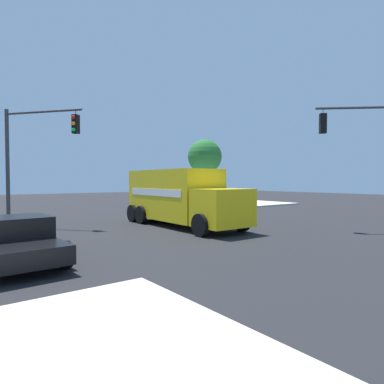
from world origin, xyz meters
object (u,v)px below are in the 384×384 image
(pickup_black, at_px, (10,238))
(pedestrian_near_corner, at_px, (226,193))
(delivery_truck, at_px, (180,197))
(shade_tree_near, at_px, (205,157))
(traffic_light_secondary, at_px, (30,148))

(pickup_black, xyz_separation_m, pedestrian_near_corner, (-21.94, -13.98, 0.41))
(delivery_truck, height_order, shade_tree_near, shade_tree_near)
(delivery_truck, xyz_separation_m, traffic_light_secondary, (6.30, -4.89, 2.58))
(pedestrian_near_corner, xyz_separation_m, shade_tree_near, (-0.72, -4.26, 3.97))
(pickup_black, height_order, shade_tree_near, shade_tree_near)
(pedestrian_near_corner, bearing_deg, shade_tree_near, -99.57)
(traffic_light_secondary, xyz_separation_m, pedestrian_near_corner, (-19.62, -5.67, -2.99))
(delivery_truck, bearing_deg, shade_tree_near, -133.47)
(pedestrian_near_corner, distance_m, shade_tree_near, 5.86)
(delivery_truck, bearing_deg, traffic_light_secondary, -37.85)
(traffic_light_secondary, height_order, pickup_black, traffic_light_secondary)
(delivery_truck, relative_size, shade_tree_near, 1.16)
(traffic_light_secondary, bearing_deg, delivery_truck, 142.15)
(delivery_truck, height_order, traffic_light_secondary, traffic_light_secondary)
(pickup_black, bearing_deg, shade_tree_near, -141.16)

